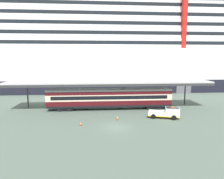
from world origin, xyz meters
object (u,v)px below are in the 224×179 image
train_carriage (110,98)px  dockside_crane (185,39)px  service_truck (167,112)px  traffic_cone_near (81,123)px  cruise_ship (83,52)px  traffic_cone_mid (117,118)px

train_carriage → dockside_crane: dockside_crane is taller
train_carriage → service_truck: train_carriage is taller
traffic_cone_near → service_truck: bearing=11.0°
cruise_ship → traffic_cone_mid: (7.71, -40.71, -12.07)m
train_carriage → traffic_cone_mid: size_ratio=34.02×
cruise_ship → dockside_crane: (30.37, -13.97, 3.26)m
traffic_cone_mid → traffic_cone_near: bearing=-157.6°
traffic_cone_near → dockside_crane: bearing=45.6°
traffic_cone_mid → dockside_crane: (22.66, 26.73, 15.33)m
cruise_ship → service_truck: cruise_ship is taller
service_truck → dockside_crane: size_ratio=0.11×
traffic_cone_near → traffic_cone_mid: size_ratio=0.82×
cruise_ship → traffic_cone_mid: size_ratio=187.93×
cruise_ship → traffic_cone_near: cruise_ship is taller
train_carriage → service_truck: bearing=-36.8°
cruise_ship → train_carriage: 35.57m
service_truck → traffic_cone_mid: service_truck is taller
train_carriage → traffic_cone_mid: train_carriage is taller
cruise_ship → traffic_cone_near: 44.85m
service_truck → traffic_cone_near: service_truck is taller
train_carriage → service_truck: size_ratio=4.42×
train_carriage → dockside_crane: bearing=39.6°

